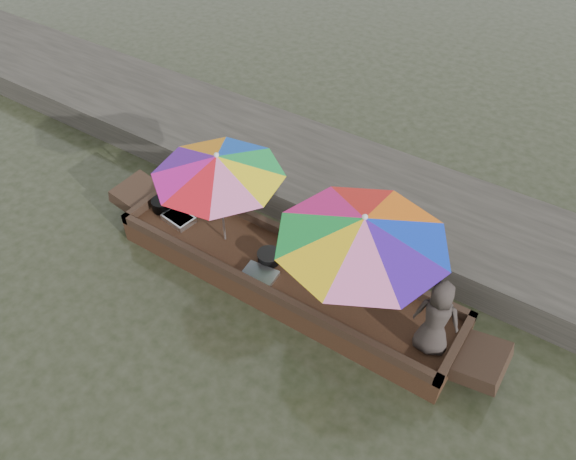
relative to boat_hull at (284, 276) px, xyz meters
The scene contains 11 objects.
water 0.17m from the boat_hull, ahead, with size 80.00×80.00×0.00m, color black.
dock 2.20m from the boat_hull, 90.00° to the left, with size 22.00×2.20×0.50m, color #2D2B26.
boat_hull is the anchor object (origin of this frame).
cooking_pot 2.31m from the boat_hull, behind, with size 0.34×0.34×0.18m, color black.
tray_crayfish 1.92m from the boat_hull, behind, with size 0.47×0.33×0.09m, color silver.
tray_scallop 0.43m from the boat_hull, 121.00° to the right, with size 0.47×0.33×0.06m, color silver.
charcoal_grill 0.35m from the boat_hull, behind, with size 0.32×0.32×0.15m, color black.
supply_bag 0.42m from the boat_hull, 96.65° to the left, with size 0.28×0.22×0.26m, color silver.
vendor 2.36m from the boat_hull, ahead, with size 0.56×0.37×1.14m, color #342C29.
umbrella_bow 1.42m from the boat_hull, behind, with size 1.83×1.83×1.55m, color yellow, non-canonical shape.
umbrella_stern 1.48m from the boat_hull, ahead, with size 2.18×2.18×1.55m, color #0C35D8, non-canonical shape.
Camera 1 is at (3.05, -4.48, 6.16)m, focal length 35.00 mm.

